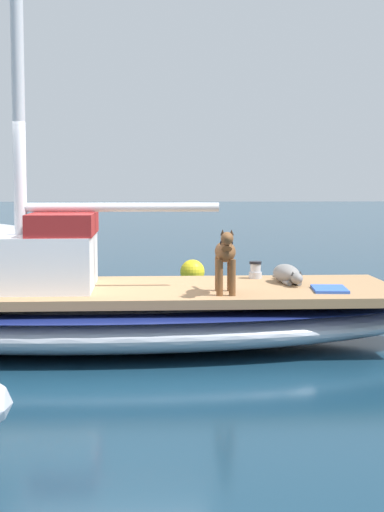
{
  "coord_description": "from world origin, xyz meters",
  "views": [
    {
      "loc": [
        -8.94,
        -0.6,
        1.86
      ],
      "look_at": [
        0.0,
        -1.0,
        1.01
      ],
      "focal_mm": 56.14,
      "sensor_mm": 36.0,
      "label": 1
    }
  ],
  "objects_px": {
    "deck_winch": "(255,270)",
    "mooring_buoy": "(192,272)",
    "dog_grey": "(287,274)",
    "deck_towel": "(330,289)",
    "dog_brown": "(225,254)",
    "sailboat_main": "(103,316)"
  },
  "relations": [
    {
      "from": "mooring_buoy",
      "to": "dog_grey",
      "type": "bearing_deg",
      "value": -170.1
    },
    {
      "from": "deck_towel",
      "to": "mooring_buoy",
      "type": "distance_m",
      "value": 5.81
    },
    {
      "from": "deck_towel",
      "to": "mooring_buoy",
      "type": "height_order",
      "value": "deck_towel"
    },
    {
      "from": "dog_brown",
      "to": "deck_towel",
      "type": "bearing_deg",
      "value": -79.41
    },
    {
      "from": "sailboat_main",
      "to": "dog_grey",
      "type": "xyz_separation_m",
      "value": [
        0.26,
        -2.12,
        0.43
      ]
    },
    {
      "from": "dog_brown",
      "to": "mooring_buoy",
      "type": "xyz_separation_m",
      "value": [
        5.88,
        0.08,
        -0.86
      ]
    },
    {
      "from": "dog_grey",
      "to": "deck_winch",
      "type": "bearing_deg",
      "value": 32.73
    },
    {
      "from": "sailboat_main",
      "to": "deck_towel",
      "type": "height_order",
      "value": "deck_towel"
    },
    {
      "from": "deck_winch",
      "to": "mooring_buoy",
      "type": "relative_size",
      "value": 0.48
    },
    {
      "from": "deck_winch",
      "to": "mooring_buoy",
      "type": "distance_m",
      "value": 4.62
    },
    {
      "from": "dog_grey",
      "to": "deck_winch",
      "type": "xyz_separation_m",
      "value": [
        0.49,
        0.31,
        -0.01
      ]
    },
    {
      "from": "sailboat_main",
      "to": "mooring_buoy",
      "type": "bearing_deg",
      "value": -13.21
    },
    {
      "from": "dog_grey",
      "to": "deck_towel",
      "type": "relative_size",
      "value": 1.7
    },
    {
      "from": "sailboat_main",
      "to": "dog_grey",
      "type": "height_order",
      "value": "dog_grey"
    },
    {
      "from": "dog_grey",
      "to": "dog_brown",
      "type": "xyz_separation_m",
      "value": [
        -0.83,
        0.8,
        0.32
      ]
    },
    {
      "from": "dog_brown",
      "to": "mooring_buoy",
      "type": "relative_size",
      "value": 2.13
    },
    {
      "from": "dog_grey",
      "to": "dog_brown",
      "type": "relative_size",
      "value": 1.02
    },
    {
      "from": "dog_grey",
      "to": "deck_towel",
      "type": "height_order",
      "value": "dog_grey"
    },
    {
      "from": "deck_towel",
      "to": "dog_grey",
      "type": "bearing_deg",
      "value": 30.75
    },
    {
      "from": "dog_grey",
      "to": "deck_winch",
      "type": "relative_size",
      "value": 4.53
    },
    {
      "from": "dog_grey",
      "to": "sailboat_main",
      "type": "bearing_deg",
      "value": 96.89
    },
    {
      "from": "deck_towel",
      "to": "sailboat_main",
      "type": "bearing_deg",
      "value": 81.83
    }
  ]
}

